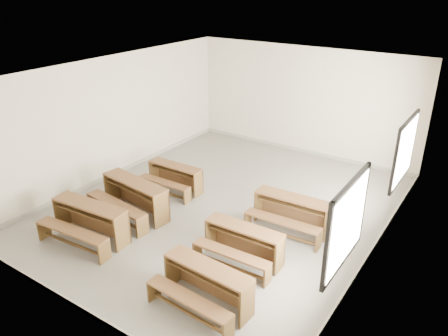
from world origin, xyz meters
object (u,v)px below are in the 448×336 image
Objects in this scene: desk_set_0 at (89,219)px; desk_set_5 at (291,211)px; desk_set_3 at (206,283)px; desk_set_4 at (243,241)px; desk_set_1 at (134,195)px; desk_set_2 at (174,176)px.

desk_set_5 is (3.30, 2.66, -0.02)m from desk_set_0.
desk_set_4 is at bearing 99.29° from desk_set_3.
desk_set_0 reaches higher than desk_set_3.
desk_set_0 is at bearing -84.87° from desk_set_1.
desk_set_1 reaches higher than desk_set_0.
desk_set_1 reaches higher than desk_set_2.
desk_set_1 is at bearing -89.77° from desk_set_2.
desk_set_4 is 0.94× the size of desk_set_5.
desk_set_0 is 0.94× the size of desk_set_1.
desk_set_3 is (3.17, -0.27, -0.03)m from desk_set_0.
desk_set_0 is 2.71m from desk_set_2.
desk_set_4 is at bearing -28.39° from desk_set_2.
desk_set_2 is at bearing 176.82° from desk_set_5.
desk_set_3 reaches higher than desk_set_2.
desk_set_3 is at bearing -85.45° from desk_set_4.
desk_set_1 is 1.15× the size of desk_set_3.
desk_set_5 is at bearing 34.47° from desk_set_0.
desk_set_1 is at bearing 157.37° from desk_set_3.
desk_set_0 reaches higher than desk_set_4.
desk_set_1 is 1.12× the size of desk_set_5.
desk_set_5 is (0.27, 1.54, 0.02)m from desk_set_4.
desk_set_1 is at bearing -158.96° from desk_set_5.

